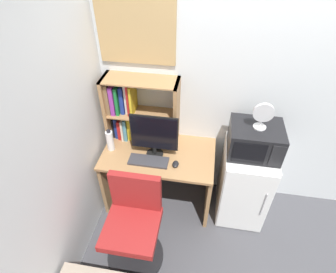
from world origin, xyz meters
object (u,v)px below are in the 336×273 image
mini_fridge (243,183)px  microwave (255,140)px  desk_fan (263,115)px  desk_chair (134,228)px  computer_mouse (176,164)px  monitor (154,135)px  water_bottle (110,140)px  keyboard (149,161)px  hutch_bookshelf (131,108)px  wall_corkboard (136,32)px

mini_fridge → microwave: microwave is taller
desk_fan → desk_chair: size_ratio=0.27×
computer_mouse → desk_chair: desk_chair is taller
monitor → water_bottle: (-0.45, 0.01, -0.14)m
monitor → water_bottle: bearing=179.3°
keyboard → desk_fan: desk_fan is taller
monitor → hutch_bookshelf: bearing=140.7°
water_bottle → desk_fan: 1.44m
computer_mouse → desk_chair: 0.68m
hutch_bookshelf → mini_fridge: bearing=-8.9°
hutch_bookshelf → computer_mouse: size_ratio=7.83×
microwave → desk_fan: (0.01, -0.01, 0.28)m
computer_mouse → wall_corkboard: (-0.42, 0.45, 1.04)m
monitor → computer_mouse: size_ratio=5.05×
microwave → monitor: bearing=-177.3°
keyboard → monitor: bearing=70.7°
keyboard → computer_mouse: bearing=-1.3°
computer_mouse → microwave: microwave is taller
hutch_bookshelf → microwave: size_ratio=1.56×
desk_fan → keyboard: bearing=-171.2°
computer_mouse → desk_fan: bearing=12.6°
mini_fridge → water_bottle: bearing=-178.5°
monitor → water_bottle: size_ratio=1.93×
wall_corkboard → keyboard: bearing=-70.6°
desk_fan → wall_corkboard: 1.26m
monitor → microwave: monitor is taller
keyboard → water_bottle: size_ratio=1.60×
water_bottle → desk_chair: 0.85m
keyboard → computer_mouse: size_ratio=4.19×
microwave → wall_corkboard: (-1.10, 0.29, 0.78)m
hutch_bookshelf → wall_corkboard: size_ratio=1.05×
monitor → keyboard: 0.27m
mini_fridge → monitor: bearing=-177.5°
hutch_bookshelf → water_bottle: size_ratio=2.99×
computer_mouse → wall_corkboard: size_ratio=0.13×
wall_corkboard → computer_mouse: bearing=-47.1°
computer_mouse → monitor: bearing=152.2°
hutch_bookshelf → mini_fridge: 1.37m
keyboard → mini_fridge: mini_fridge is taller
hutch_bookshelf → water_bottle: bearing=-128.0°
computer_mouse → mini_fridge: (0.69, 0.16, -0.31)m
computer_mouse → desk_chair: (-0.29, -0.51, -0.34)m
computer_mouse → microwave: (0.69, 0.16, 0.26)m
wall_corkboard → desk_fan: bearing=-15.0°
monitor → desk_fan: desk_fan is taller
keyboard → desk_chair: desk_chair is taller
water_bottle → desk_chair: water_bottle is taller
computer_mouse → desk_fan: desk_fan is taller
monitor → desk_fan: size_ratio=1.86×
hutch_bookshelf → desk_chair: size_ratio=0.76×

